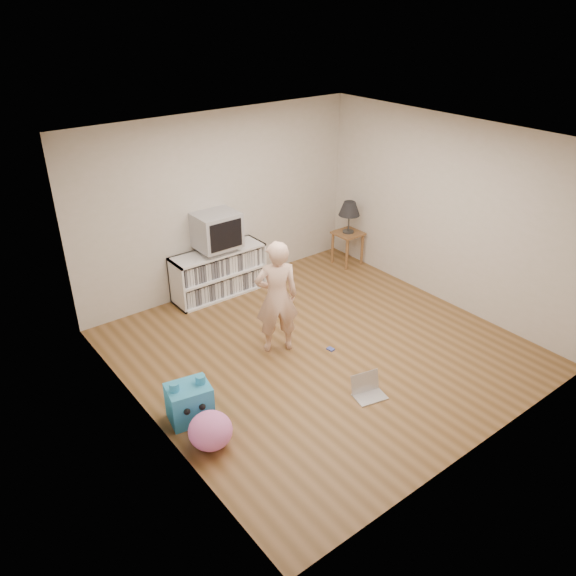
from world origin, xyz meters
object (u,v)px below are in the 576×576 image
(media_unit, at_px, (218,272))
(dvd_deck, at_px, (217,248))
(person, at_px, (277,297))
(side_table, at_px, (348,240))
(table_lamp, at_px, (349,209))
(crt_tv, at_px, (216,230))
(laptop, at_px, (367,389))
(plush_pink, at_px, (210,431))
(plush_blue, at_px, (189,402))

(media_unit, bearing_deg, dvd_deck, -90.00)
(media_unit, distance_m, person, 1.74)
(side_table, bearing_deg, media_unit, 170.13)
(side_table, bearing_deg, table_lamp, 0.00)
(crt_tv, bearing_deg, media_unit, 90.00)
(laptop, relative_size, plush_pink, 0.91)
(media_unit, height_order, person, person)
(media_unit, xyz_separation_m, plush_pink, (-1.73, -2.67, -0.16))
(crt_tv, bearing_deg, dvd_deck, 90.00)
(dvd_deck, xyz_separation_m, plush_pink, (-1.73, -2.65, -0.55))
(media_unit, height_order, table_lamp, table_lamp)
(laptop, height_order, plush_pink, plush_pink)
(side_table, height_order, laptop, side_table)
(side_table, bearing_deg, crt_tv, 170.61)
(side_table, relative_size, table_lamp, 1.07)
(table_lamp, height_order, plush_blue, table_lamp)
(laptop, bearing_deg, person, 113.64)
(side_table, xyz_separation_m, plush_pink, (-3.95, -2.28, -0.23))
(side_table, bearing_deg, plush_blue, -155.23)
(plush_blue, relative_size, plush_pink, 1.16)
(dvd_deck, relative_size, table_lamp, 0.87)
(crt_tv, bearing_deg, side_table, -9.39)
(side_table, bearing_deg, laptop, -129.19)
(crt_tv, xyz_separation_m, side_table, (2.22, -0.37, -0.60))
(dvd_deck, height_order, plush_blue, dvd_deck)
(media_unit, relative_size, plush_pink, 3.20)
(crt_tv, xyz_separation_m, table_lamp, (2.22, -0.37, -0.08))
(plush_pink, bearing_deg, table_lamp, 30.02)
(table_lamp, relative_size, laptop, 1.29)
(table_lamp, distance_m, plush_pink, 4.62)
(table_lamp, bearing_deg, plush_pink, -149.98)
(crt_tv, relative_size, side_table, 1.09)
(plush_pink, bearing_deg, dvd_deck, 56.85)
(dvd_deck, height_order, side_table, dvd_deck)
(dvd_deck, xyz_separation_m, table_lamp, (2.22, -0.37, 0.21))
(media_unit, distance_m, plush_pink, 3.19)
(table_lamp, height_order, plush_pink, table_lamp)
(person, relative_size, plush_blue, 2.89)
(side_table, distance_m, laptop, 3.44)
(crt_tv, height_order, table_lamp, crt_tv)
(table_lamp, bearing_deg, plush_blue, -155.23)
(side_table, xyz_separation_m, person, (-2.41, -1.31, 0.31))
(laptop, bearing_deg, side_table, 64.20)
(media_unit, distance_m, laptop, 3.06)
(person, bearing_deg, side_table, -126.74)
(person, bearing_deg, plush_blue, 43.18)
(plush_pink, bearing_deg, side_table, 30.02)
(dvd_deck, relative_size, plush_blue, 0.89)
(media_unit, relative_size, crt_tv, 2.33)
(plush_pink, bearing_deg, plush_blue, 85.90)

